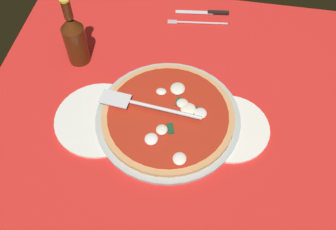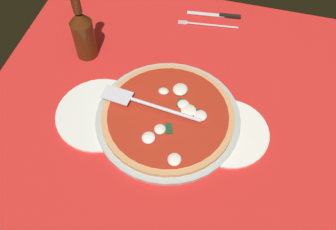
% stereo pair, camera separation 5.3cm
% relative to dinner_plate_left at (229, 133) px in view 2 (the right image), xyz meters
% --- Properties ---
extents(ground_plane, '(1.04, 1.04, 0.01)m').
position_rel_dinner_plate_left_xyz_m(ground_plane, '(0.17, -0.01, -0.01)').
color(ground_plane, red).
extents(checker_pattern, '(1.04, 1.04, 0.00)m').
position_rel_dinner_plate_left_xyz_m(checker_pattern, '(0.17, -0.01, -0.01)').
color(checker_pattern, white).
rests_on(checker_pattern, ground_plane).
extents(pizza_pan, '(0.39, 0.39, 0.01)m').
position_rel_dinner_plate_left_xyz_m(pizza_pan, '(0.17, -0.00, 0.00)').
color(pizza_pan, '#ACB6B5').
rests_on(pizza_pan, ground_plane).
extents(dinner_plate_left, '(0.21, 0.21, 0.01)m').
position_rel_dinner_plate_left_xyz_m(dinner_plate_left, '(0.00, 0.00, 0.00)').
color(dinner_plate_left, white).
rests_on(dinner_plate_left, ground_plane).
extents(dinner_plate_right, '(0.24, 0.24, 0.01)m').
position_rel_dinner_plate_left_xyz_m(dinner_plate_right, '(0.35, 0.03, 0.00)').
color(dinner_plate_right, white).
rests_on(dinner_plate_right, ground_plane).
extents(pizza, '(0.36, 0.36, 0.03)m').
position_rel_dinner_plate_left_xyz_m(pizza, '(0.17, -0.00, 0.02)').
color(pizza, tan).
rests_on(pizza, pizza_pan).
extents(pizza_server, '(0.28, 0.06, 0.01)m').
position_rel_dinner_plate_left_xyz_m(pizza_server, '(0.23, -0.01, 0.04)').
color(pizza_server, silver).
rests_on(pizza_server, pizza).
extents(place_setting_near, '(0.21, 0.13, 0.01)m').
position_rel_dinner_plate_left_xyz_m(place_setting_near, '(0.12, -0.42, -0.00)').
color(place_setting_near, white).
rests_on(place_setting_near, ground_plane).
extents(beer_bottle, '(0.06, 0.06, 0.23)m').
position_rel_dinner_plate_left_xyz_m(beer_bottle, '(0.47, -0.17, 0.08)').
color(beer_bottle, '#4B210C').
rests_on(beer_bottle, ground_plane).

